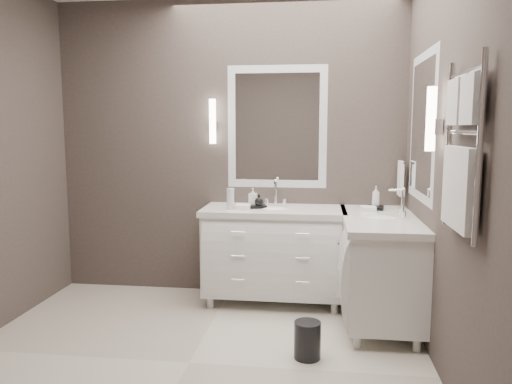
# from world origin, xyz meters

# --- Properties ---
(floor) EXTENTS (3.20, 3.00, 0.01)m
(floor) POSITION_xyz_m (0.00, 0.00, -0.01)
(floor) COLOR beige
(floor) RESTS_ON ground
(wall_back) EXTENTS (3.20, 0.01, 2.70)m
(wall_back) POSITION_xyz_m (0.00, 1.50, 1.35)
(wall_back) COLOR #423834
(wall_back) RESTS_ON floor
(wall_front) EXTENTS (3.20, 0.01, 2.70)m
(wall_front) POSITION_xyz_m (0.00, -1.50, 1.35)
(wall_front) COLOR #423834
(wall_front) RESTS_ON floor
(wall_right) EXTENTS (0.01, 3.00, 2.70)m
(wall_right) POSITION_xyz_m (1.60, 0.00, 1.35)
(wall_right) COLOR #423834
(wall_right) RESTS_ON floor
(vanity_back) EXTENTS (1.24, 0.59, 0.97)m
(vanity_back) POSITION_xyz_m (0.45, 1.23, 0.49)
(vanity_back) COLOR white
(vanity_back) RESTS_ON floor
(vanity_right) EXTENTS (0.59, 1.24, 0.97)m
(vanity_right) POSITION_xyz_m (1.33, 0.90, 0.49)
(vanity_right) COLOR white
(vanity_right) RESTS_ON floor
(mirror_back) EXTENTS (0.90, 0.02, 1.10)m
(mirror_back) POSITION_xyz_m (0.45, 1.49, 1.55)
(mirror_back) COLOR white
(mirror_back) RESTS_ON wall_back
(mirror_right) EXTENTS (0.02, 0.90, 1.10)m
(mirror_right) POSITION_xyz_m (1.59, 0.80, 1.55)
(mirror_right) COLOR white
(mirror_right) RESTS_ON wall_right
(sconce_back) EXTENTS (0.06, 0.06, 0.40)m
(sconce_back) POSITION_xyz_m (-0.13, 1.43, 1.59)
(sconce_back) COLOR white
(sconce_back) RESTS_ON wall_back
(sconce_right) EXTENTS (0.06, 0.06, 0.40)m
(sconce_right) POSITION_xyz_m (1.53, 0.22, 1.59)
(sconce_right) COLOR white
(sconce_right) RESTS_ON wall_right
(towel_bar_corner) EXTENTS (0.03, 0.22, 0.30)m
(towel_bar_corner) POSITION_xyz_m (1.54, 1.36, 1.12)
(towel_bar_corner) COLOR white
(towel_bar_corner) RESTS_ON wall_right
(towel_ladder) EXTENTS (0.06, 0.58, 0.90)m
(towel_ladder) POSITION_xyz_m (1.55, -0.40, 1.39)
(towel_ladder) COLOR white
(towel_ladder) RESTS_ON wall_right
(waste_bin) EXTENTS (0.22, 0.22, 0.25)m
(waste_bin) POSITION_xyz_m (0.77, 0.17, 0.13)
(waste_bin) COLOR black
(waste_bin) RESTS_ON floor
(amenity_tray_back) EXTENTS (0.20, 0.17, 0.03)m
(amenity_tray_back) POSITION_xyz_m (0.29, 1.22, 0.86)
(amenity_tray_back) COLOR black
(amenity_tray_back) RESTS_ON vanity_back
(amenity_tray_right) EXTENTS (0.16, 0.20, 0.03)m
(amenity_tray_right) POSITION_xyz_m (1.32, 1.28, 0.86)
(amenity_tray_right) COLOR black
(amenity_tray_right) RESTS_ON vanity_right
(water_bottle) EXTENTS (0.08, 0.08, 0.18)m
(water_bottle) POSITION_xyz_m (0.09, 1.11, 0.94)
(water_bottle) COLOR silver
(water_bottle) RESTS_ON vanity_back
(soap_bottle_a) EXTENTS (0.07, 0.07, 0.14)m
(soap_bottle_a) POSITION_xyz_m (0.26, 1.24, 0.95)
(soap_bottle_a) COLOR white
(soap_bottle_a) RESTS_ON amenity_tray_back
(soap_bottle_b) EXTENTS (0.10, 0.10, 0.10)m
(soap_bottle_b) POSITION_xyz_m (0.32, 1.19, 0.92)
(soap_bottle_b) COLOR black
(soap_bottle_b) RESTS_ON amenity_tray_back
(soap_bottle_c) EXTENTS (0.07, 0.07, 0.17)m
(soap_bottle_c) POSITION_xyz_m (1.32, 1.28, 0.96)
(soap_bottle_c) COLOR white
(soap_bottle_c) RESTS_ON amenity_tray_right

